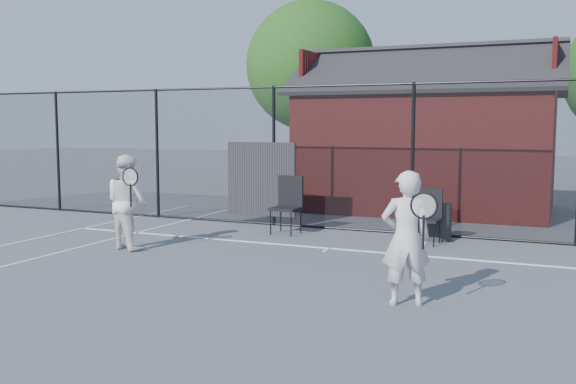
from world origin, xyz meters
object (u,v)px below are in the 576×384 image
at_px(chair_left, 286,206).
at_px(player_front, 406,238).
at_px(clubhouse, 428,147).
at_px(waste_bin, 438,222).
at_px(player_back, 127,202).
at_px(chair_right, 426,217).

bearing_deg(chair_left, player_front, -47.90).
bearing_deg(clubhouse, waste_bin, -75.89).
xyz_separation_m(player_front, waste_bin, (-0.43, 4.56, -0.47)).
relative_size(clubhouse, player_front, 3.96).
bearing_deg(player_front, clubhouse, 99.73).
bearing_deg(player_back, clubhouse, 63.04).
relative_size(clubhouse, chair_left, 5.78).
height_order(clubhouse, chair_right, clubhouse).
xyz_separation_m(player_front, chair_right, (-0.56, 4.06, -0.33)).
xyz_separation_m(chair_left, chair_right, (2.80, 0.00, -0.07)).
distance_m(player_back, chair_right, 5.37).
distance_m(clubhouse, player_front, 9.13).
bearing_deg(player_front, player_back, 163.65).
bearing_deg(chair_right, waste_bin, 79.80).
xyz_separation_m(player_front, player_back, (-5.30, 1.56, 0.01)).
relative_size(player_front, player_back, 0.99).
bearing_deg(chair_left, chair_right, 2.48).
distance_m(chair_left, chair_right, 2.80).
height_order(player_front, chair_right, player_front).
xyz_separation_m(clubhouse, waste_bin, (1.11, -4.40, -1.25)).
xyz_separation_m(clubhouse, chair_left, (-1.83, -4.90, -1.04)).
bearing_deg(player_front, chair_left, 129.63).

